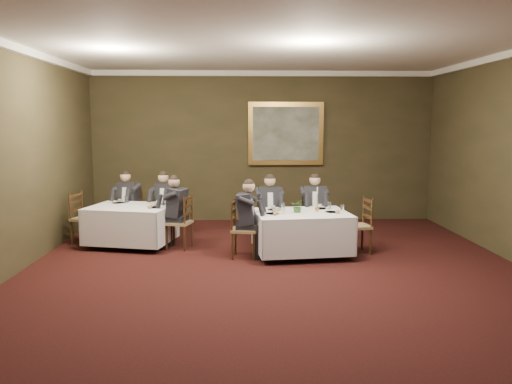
{
  "coord_description": "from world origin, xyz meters",
  "views": [
    {
      "loc": [
        -0.54,
        -6.78,
        2.31
      ],
      "look_at": [
        -0.28,
        1.57,
        1.15
      ],
      "focal_mm": 35.0,
      "sensor_mm": 36.0,
      "label": 1
    }
  ],
  "objects": [
    {
      "name": "ceiling",
      "position": [
        0.0,
        0.0,
        3.5
      ],
      "size": [
        8.0,
        10.0,
        0.1
      ],
      "primitive_type": "cube",
      "color": "silver",
      "rests_on": "back_wall"
    },
    {
      "name": "diner_main_backright",
      "position": [
        0.87,
        2.61,
        0.51
      ],
      "size": [
        0.42,
        0.48,
        1.35
      ],
      "rotation": [
        0.0,
        0.0,
        3.15
      ],
      "color": "black",
      "rests_on": "chair_main_backright"
    },
    {
      "name": "ground",
      "position": [
        0.0,
        0.0,
        0.0
      ],
      "size": [
        10.0,
        10.0,
        0.0
      ],
      "primitive_type": "plane",
      "color": "black",
      "rests_on": "ground"
    },
    {
      "name": "candlestick",
      "position": [
        0.81,
        1.81,
        0.93
      ],
      "size": [
        0.07,
        0.07,
        0.45
      ],
      "color": "#B08D36",
      "rests_on": "table_main"
    },
    {
      "name": "diner_sec_endright",
      "position": [
        -1.68,
        2.3,
        0.51
      ],
      "size": [
        0.57,
        0.51,
        1.35
      ],
      "rotation": [
        0.0,
        0.0,
        1.3
      ],
      "color": "black",
      "rests_on": "chair_sec_endright"
    },
    {
      "name": "diner_main_backleft",
      "position": [
        0.01,
        2.51,
        0.51
      ],
      "size": [
        0.44,
        0.51,
        1.35
      ],
      "rotation": [
        0.0,
        0.0,
        3.22
      ],
      "color": "black",
      "rests_on": "chair_main_backleft"
    },
    {
      "name": "place_setting_table_second",
      "position": [
        -2.87,
        2.94,
        0.8
      ],
      "size": [
        0.33,
        0.31,
        0.14
      ],
      "color": "white",
      "rests_on": "table_second"
    },
    {
      "name": "front_wall",
      "position": [
        0.0,
        -5.0,
        1.75
      ],
      "size": [
        8.0,
        0.1,
        3.5
      ],
      "primitive_type": "cube",
      "color": "#302E18",
      "rests_on": "ground"
    },
    {
      "name": "chair_sec_endleft",
      "position": [
        -3.53,
        2.73,
        0.28
      ],
      "size": [
        0.54,
        0.55,
        1.0
      ],
      "rotation": [
        0.0,
        0.0,
        -1.9
      ],
      "color": "olive",
      "rests_on": "ground"
    },
    {
      "name": "place_setting_table_main",
      "position": [
        0.11,
        2.06,
        0.8
      ],
      "size": [
        0.33,
        0.31,
        0.14
      ],
      "color": "white",
      "rests_on": "table_main"
    },
    {
      "name": "chair_main_backright",
      "position": [
        0.87,
        2.63,
        0.28
      ],
      "size": [
        0.44,
        0.42,
        1.0
      ],
      "rotation": [
        0.0,
        0.0,
        3.15
      ],
      "color": "olive",
      "rests_on": "ground"
    },
    {
      "name": "chair_sec_endright",
      "position": [
        -1.67,
        2.3,
        0.28
      ],
      "size": [
        0.52,
        0.54,
        1.0
      ],
      "rotation": [
        0.0,
        0.0,
        1.3
      ],
      "color": "olive",
      "rests_on": "ground"
    },
    {
      "name": "diner_main_endleft",
      "position": [
        -0.48,
        1.63,
        0.51
      ],
      "size": [
        0.52,
        0.45,
        1.35
      ],
      "rotation": [
        0.0,
        0.0,
        -1.69
      ],
      "color": "black",
      "rests_on": "chair_main_endleft"
    },
    {
      "name": "crown_molding",
      "position": [
        0.0,
        0.0,
        3.44
      ],
      "size": [
        8.0,
        10.0,
        0.12
      ],
      "color": "white",
      "rests_on": "back_wall"
    },
    {
      "name": "table_main",
      "position": [
        0.53,
        1.75,
        0.45
      ],
      "size": [
        1.76,
        1.42,
        0.67
      ],
      "rotation": [
        0.0,
        0.0,
        0.11
      ],
      "color": "black",
      "rests_on": "ground"
    },
    {
      "name": "painting",
      "position": [
        0.53,
        4.94,
        2.06
      ],
      "size": [
        1.76,
        0.09,
        1.47
      ],
      "color": "#DCAD50",
      "rests_on": "back_wall"
    },
    {
      "name": "chair_sec_backleft",
      "position": [
        -2.82,
        3.36,
        0.28
      ],
      "size": [
        0.56,
        0.55,
        1.0
      ],
      "rotation": [
        0.0,
        0.0,
        2.78
      ],
      "color": "olive",
      "rests_on": "ground"
    },
    {
      "name": "diner_sec_backright",
      "position": [
        -2.03,
        3.17,
        0.51
      ],
      "size": [
        0.56,
        0.6,
        1.35
      ],
      "rotation": [
        0.0,
        0.0,
        2.72
      ],
      "color": "black",
      "rests_on": "chair_sec_backright"
    },
    {
      "name": "table_second",
      "position": [
        -2.6,
        2.51,
        0.45
      ],
      "size": [
        1.74,
        1.47,
        0.67
      ],
      "rotation": [
        0.0,
        0.0,
        -0.23
      ],
      "color": "black",
      "rests_on": "ground"
    },
    {
      "name": "chair_sec_backright",
      "position": [
        -2.03,
        3.18,
        0.28
      ],
      "size": [
        0.57,
        0.56,
        1.0
      ],
      "rotation": [
        0.0,
        0.0,
        2.72
      ],
      "color": "olive",
      "rests_on": "ground"
    },
    {
      "name": "chair_main_backleft",
      "position": [
        0.01,
        2.53,
        0.28
      ],
      "size": [
        0.47,
        0.45,
        1.0
      ],
      "rotation": [
        0.0,
        0.0,
        3.22
      ],
      "color": "olive",
      "rests_on": "ground"
    },
    {
      "name": "chair_main_endright",
      "position": [
        1.55,
        1.87,
        0.28
      ],
      "size": [
        0.48,
        0.5,
        1.0
      ],
      "rotation": [
        0.0,
        0.0,
        1.71
      ],
      "color": "olive",
      "rests_on": "ground"
    },
    {
      "name": "back_wall",
      "position": [
        0.0,
        5.0,
        1.75
      ],
      "size": [
        8.0,
        0.1,
        3.5
      ],
      "primitive_type": "cube",
      "color": "#302E18",
      "rests_on": "ground"
    },
    {
      "name": "chair_main_endleft",
      "position": [
        -0.49,
        1.63,
        0.28
      ],
      "size": [
        0.47,
        0.49,
        1.0
      ],
      "rotation": [
        0.0,
        0.0,
        -1.69
      ],
      "color": "olive",
      "rests_on": "ground"
    },
    {
      "name": "centerpiece",
      "position": [
        0.46,
        1.72,
        0.89
      ],
      "size": [
        0.27,
        0.25,
        0.24
      ],
      "primitive_type": "imported",
      "rotation": [
        0.0,
        0.0,
        -0.34
      ],
      "color": "#2D5926",
      "rests_on": "table_main"
    },
    {
      "name": "diner_sec_backleft",
      "position": [
        -2.82,
        3.35,
        0.51
      ],
      "size": [
        0.54,
        0.59,
        1.35
      ],
      "rotation": [
        0.0,
        0.0,
        2.78
      ],
      "color": "black",
      "rests_on": "chair_sec_backleft"
    }
  ]
}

